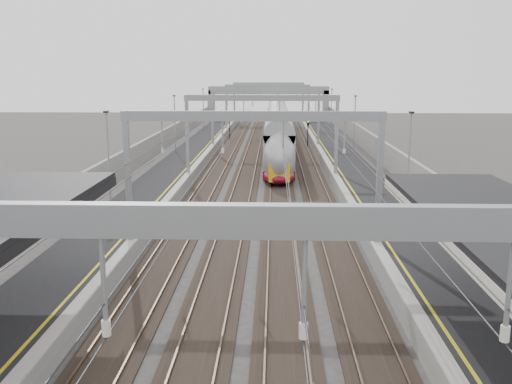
{
  "coord_description": "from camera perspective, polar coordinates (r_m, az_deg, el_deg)",
  "views": [
    {
      "loc": [
        1.04,
        -5.98,
        9.47
      ],
      "look_at": [
        0.0,
        26.88,
        2.53
      ],
      "focal_mm": 40.0,
      "sensor_mm": 36.0,
      "label": 1
    }
  ],
  "objects": [
    {
      "name": "overhead_line",
      "position": [
        57.7,
        0.78,
        8.61
      ],
      "size": [
        13.0,
        140.0,
        6.6
      ],
      "color": "gray",
      "rests_on": "platform_left"
    },
    {
      "name": "platform_left",
      "position": [
        52.55,
        -8.13,
        1.97
      ],
      "size": [
        4.0,
        120.0,
        1.0
      ],
      "primitive_type": "cube",
      "color": "black",
      "rests_on": "ground"
    },
    {
      "name": "platform_right",
      "position": [
        52.23,
        9.45,
        1.87
      ],
      "size": [
        4.0,
        120.0,
        1.0
      ],
      "primitive_type": "cube",
      "color": "black",
      "rests_on": "ground"
    },
    {
      "name": "signal_red_far",
      "position": [
        73.88,
        5.22,
        6.39
      ],
      "size": [
        0.32,
        0.32,
        3.48
      ],
      "color": "black",
      "rests_on": "ground"
    },
    {
      "name": "signal_green",
      "position": [
        80.53,
        -2.66,
        6.88
      ],
      "size": [
        0.32,
        0.32,
        3.48
      ],
      "color": "black",
      "rests_on": "ground"
    },
    {
      "name": "train",
      "position": [
        70.22,
        2.19,
        5.94
      ],
      "size": [
        2.79,
        50.93,
        4.42
      ],
      "color": "maroon",
      "rests_on": "ground"
    },
    {
      "name": "wall_right",
      "position": [
        52.58,
        12.95,
        3.01
      ],
      "size": [
        0.3,
        120.0,
        3.2
      ],
      "primitive_type": "cube",
      "color": "gray",
      "rests_on": "ground"
    },
    {
      "name": "tracks",
      "position": [
        51.86,
        0.63,
        1.45
      ],
      "size": [
        11.4,
        140.0,
        0.2
      ],
      "color": "black",
      "rests_on": "ground"
    },
    {
      "name": "overbridge",
      "position": [
        106.07,
        1.26,
        9.67
      ],
      "size": [
        22.0,
        2.2,
        6.9
      ],
      "color": "gray",
      "rests_on": "ground"
    },
    {
      "name": "signal_red_near",
      "position": [
        76.81,
        3.44,
        6.63
      ],
      "size": [
        0.32,
        0.32,
        3.48
      ],
      "color": "black",
      "rests_on": "ground"
    },
    {
      "name": "wall_left",
      "position": [
        53.02,
        -11.58,
        3.14
      ],
      "size": [
        0.3,
        120.0,
        3.2
      ],
      "primitive_type": "cube",
      "color": "gray",
      "rests_on": "ground"
    }
  ]
}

